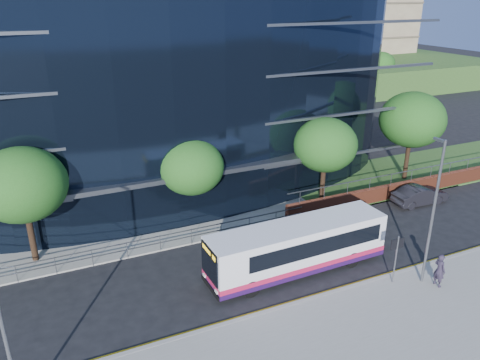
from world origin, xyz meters
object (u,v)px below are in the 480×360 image
city_bus (299,246)px  parked_car (420,195)px  tree_far_a (22,185)px  tree_dist_f (381,64)px  tree_far_d (412,120)px  pedestrian (439,270)px  street_sign (397,250)px  tree_dist_e (302,70)px  tree_far_b (191,167)px  tree_far_c (325,145)px  streetlight_east (433,210)px

city_bus → parked_car: (12.92, 3.97, -0.81)m
city_bus → parked_car: city_bus is taller
tree_far_a → tree_dist_f: (53.00, 33.00, -0.65)m
tree_far_a → tree_far_d: 29.02m
tree_dist_f → pedestrian: 56.08m
street_sign → city_bus: (-3.94, 3.35, -0.63)m
tree_far_a → tree_dist_e: size_ratio=1.07×
tree_far_b → pedestrian: size_ratio=3.20×
tree_far_c → tree_dist_e: size_ratio=1.00×
tree_dist_f → pedestrian: tree_dist_f is taller
tree_far_d → tree_dist_f: bearing=53.1°
city_bus → streetlight_east: bearing=-37.2°
street_sign → tree_far_a: 20.63m
tree_dist_f → parked_car: tree_dist_f is taller
tree_far_c → city_bus: 10.15m
street_sign → tree_far_a: bearing=148.8°
tree_far_d → tree_dist_e: tree_far_d is taller
streetlight_east → pedestrian: (0.45, -0.66, -3.35)m
tree_far_d → city_bus: tree_far_d is taller
tree_dist_f → pedestrian: bearing=-126.8°
tree_far_c → pedestrian: 12.34m
tree_far_d → city_bus: 17.88m
tree_far_c → streetlight_east: size_ratio=0.81×
tree_far_b → tree_dist_f: size_ratio=1.00×
tree_far_b → tree_dist_e: 40.74m
tree_far_d → parked_car: tree_far_d is taller
tree_far_d → streetlight_east: bearing=-129.4°
pedestrian → tree_far_b: bearing=37.3°
tree_far_d → parked_car: 6.68m
tree_far_a → parked_car: size_ratio=1.62×
tree_far_a → parked_car: (26.48, -3.27, -4.15)m
tree_dist_e → tree_dist_f: size_ratio=1.08×
tree_far_b → tree_dist_f: bearing=37.1°
tree_far_a → streetlight_east: size_ratio=0.87×
tree_far_a → tree_far_d: bearing=2.0°
tree_far_b → tree_far_d: (19.00, 0.50, 0.98)m
tree_far_d → parked_car: (-2.52, -4.27, -4.48)m
tree_far_b → parked_car: (16.48, -3.77, -3.50)m
tree_dist_e → city_bus: 44.95m
tree_far_c → streetlight_east: bearing=-95.1°
city_bus → street_sign: bearing=-41.7°
tree_far_d → pedestrian: size_ratio=3.94×
tree_far_c → tree_dist_e: (17.00, 31.00, 0.00)m
street_sign → pedestrian: bearing=-32.6°
tree_dist_f → city_bus: 56.41m
tree_far_a → tree_far_c: size_ratio=1.07×
street_sign → tree_far_b: 13.54m
tree_far_b → tree_dist_f: (43.00, 32.50, 0.00)m
tree_far_b → streetlight_east: streetlight_east is taller
streetlight_east → tree_far_b: bearing=127.6°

